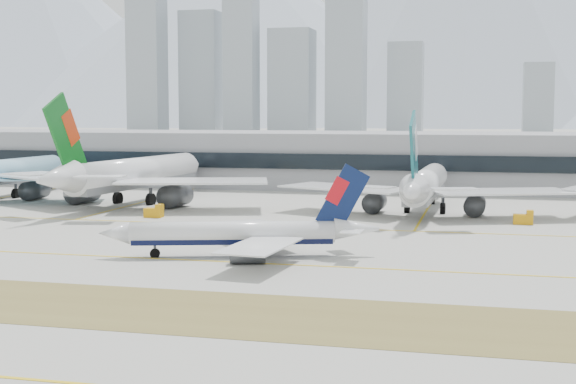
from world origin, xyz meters
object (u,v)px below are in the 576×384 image
(widebody_cathay, at_px, (425,186))
(terminal, at_px, (375,159))
(taxiing_airliner, at_px, (243,234))
(widebody_eva, at_px, (131,175))

(widebody_cathay, xyz_separation_m, terminal, (-17.93, 59.79, 1.89))
(taxiing_airliner, height_order, terminal, terminal)
(taxiing_airliner, bearing_deg, widebody_eva, -69.25)
(widebody_eva, relative_size, terminal, 0.25)
(widebody_cathay, bearing_deg, widebody_eva, 90.81)
(widebody_eva, xyz_separation_m, terminal, (46.62, 58.96, 0.96))
(taxiing_airliner, bearing_deg, widebody_cathay, -127.78)
(taxiing_airliner, xyz_separation_m, terminal, (3.53, 115.33, 4.28))
(taxiing_airliner, bearing_deg, terminal, -108.40)
(widebody_cathay, height_order, terminal, widebody_cathay)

